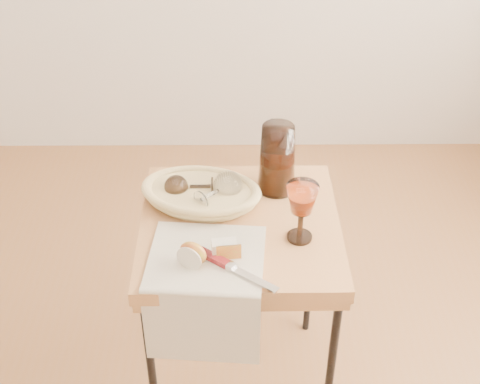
{
  "coord_description": "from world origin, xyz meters",
  "views": [
    {
      "loc": [
        0.35,
        -1.19,
        1.88
      ],
      "look_at": [
        0.36,
        0.23,
        0.84
      ],
      "focal_mm": 49.46,
      "sensor_mm": 36.0,
      "label": 1
    }
  ],
  "objects_px": {
    "bread_basket": "(201,195)",
    "pitcher": "(277,158)",
    "side_table": "(240,311)",
    "table_knife": "(234,268)",
    "goblet_lying_b": "(217,191)",
    "tea_towel": "(206,257)",
    "wine_goblet": "(301,212)",
    "goblet_lying_a": "(192,187)",
    "apple_half": "(193,253)"
  },
  "relations": [
    {
      "from": "bread_basket",
      "to": "pitcher",
      "type": "xyz_separation_m",
      "value": [
        0.22,
        0.07,
        0.08
      ]
    },
    {
      "from": "apple_half",
      "to": "table_knife",
      "type": "xyz_separation_m",
      "value": [
        0.1,
        -0.03,
        -0.03
      ]
    },
    {
      "from": "goblet_lying_a",
      "to": "wine_goblet",
      "type": "distance_m",
      "value": 0.35
    },
    {
      "from": "bread_basket",
      "to": "pitcher",
      "type": "bearing_deg",
      "value": 28.69
    },
    {
      "from": "bread_basket",
      "to": "pitcher",
      "type": "distance_m",
      "value": 0.25
    },
    {
      "from": "goblet_lying_a",
      "to": "table_knife",
      "type": "xyz_separation_m",
      "value": [
        0.12,
        -0.31,
        -0.03
      ]
    },
    {
      "from": "table_knife",
      "to": "goblet_lying_a",
      "type": "bearing_deg",
      "value": 148.26
    },
    {
      "from": "bread_basket",
      "to": "wine_goblet",
      "type": "distance_m",
      "value": 0.32
    },
    {
      "from": "tea_towel",
      "to": "goblet_lying_a",
      "type": "bearing_deg",
      "value": 105.75
    },
    {
      "from": "side_table",
      "to": "bread_basket",
      "type": "distance_m",
      "value": 0.41
    },
    {
      "from": "goblet_lying_b",
      "to": "pitcher",
      "type": "distance_m",
      "value": 0.2
    },
    {
      "from": "pitcher",
      "to": "table_knife",
      "type": "height_order",
      "value": "pitcher"
    },
    {
      "from": "goblet_lying_b",
      "to": "wine_goblet",
      "type": "xyz_separation_m",
      "value": [
        0.23,
        -0.14,
        0.03
      ]
    },
    {
      "from": "goblet_lying_b",
      "to": "pitcher",
      "type": "height_order",
      "value": "pitcher"
    },
    {
      "from": "wine_goblet",
      "to": "table_knife",
      "type": "height_order",
      "value": "wine_goblet"
    },
    {
      "from": "apple_half",
      "to": "table_knife",
      "type": "distance_m",
      "value": 0.11
    },
    {
      "from": "side_table",
      "to": "bread_basket",
      "type": "bearing_deg",
      "value": 140.44
    },
    {
      "from": "tea_towel",
      "to": "table_knife",
      "type": "distance_m",
      "value": 0.09
    },
    {
      "from": "side_table",
      "to": "goblet_lying_a",
      "type": "distance_m",
      "value": 0.44
    },
    {
      "from": "tea_towel",
      "to": "bread_basket",
      "type": "bearing_deg",
      "value": 100.04
    },
    {
      "from": "pitcher",
      "to": "wine_goblet",
      "type": "relative_size",
      "value": 1.44
    },
    {
      "from": "goblet_lying_a",
      "to": "wine_goblet",
      "type": "bearing_deg",
      "value": 149.23
    },
    {
      "from": "bread_basket",
      "to": "table_knife",
      "type": "xyz_separation_m",
      "value": [
        0.09,
        -0.3,
        -0.01
      ]
    },
    {
      "from": "goblet_lying_a",
      "to": "apple_half",
      "type": "xyz_separation_m",
      "value": [
        0.02,
        -0.28,
        -0.01
      ]
    },
    {
      "from": "goblet_lying_b",
      "to": "apple_half",
      "type": "bearing_deg",
      "value": -146.41
    },
    {
      "from": "tea_towel",
      "to": "table_knife",
      "type": "bearing_deg",
      "value": -31.65
    },
    {
      "from": "bread_basket",
      "to": "side_table",
      "type": "bearing_deg",
      "value": -28.23
    },
    {
      "from": "goblet_lying_b",
      "to": "pitcher",
      "type": "relative_size",
      "value": 0.54
    },
    {
      "from": "bread_basket",
      "to": "wine_goblet",
      "type": "bearing_deg",
      "value": -19.34
    },
    {
      "from": "goblet_lying_b",
      "to": "tea_towel",
      "type": "bearing_deg",
      "value": -139.82
    },
    {
      "from": "tea_towel",
      "to": "goblet_lying_a",
      "type": "xyz_separation_m",
      "value": [
        -0.05,
        0.26,
        0.04
      ]
    },
    {
      "from": "wine_goblet",
      "to": "apple_half",
      "type": "bearing_deg",
      "value": -159.47
    },
    {
      "from": "bread_basket",
      "to": "goblet_lying_b",
      "type": "bearing_deg",
      "value": -10.47
    },
    {
      "from": "side_table",
      "to": "wine_goblet",
      "type": "bearing_deg",
      "value": -23.37
    },
    {
      "from": "bread_basket",
      "to": "tea_towel",
      "type": "bearing_deg",
      "value": -73.39
    },
    {
      "from": "side_table",
      "to": "bread_basket",
      "type": "height_order",
      "value": "bread_basket"
    },
    {
      "from": "goblet_lying_a",
      "to": "bread_basket",
      "type": "bearing_deg",
      "value": 152.97
    },
    {
      "from": "goblet_lying_b",
      "to": "wine_goblet",
      "type": "height_order",
      "value": "wine_goblet"
    },
    {
      "from": "goblet_lying_b",
      "to": "wine_goblet",
      "type": "bearing_deg",
      "value": -76.19
    },
    {
      "from": "side_table",
      "to": "tea_towel",
      "type": "distance_m",
      "value": 0.4
    },
    {
      "from": "tea_towel",
      "to": "goblet_lying_a",
      "type": "height_order",
      "value": "goblet_lying_a"
    },
    {
      "from": "tea_towel",
      "to": "goblet_lying_a",
      "type": "distance_m",
      "value": 0.26
    },
    {
      "from": "bread_basket",
      "to": "wine_goblet",
      "type": "xyz_separation_m",
      "value": [
        0.27,
        -0.16,
        0.06
      ]
    },
    {
      "from": "side_table",
      "to": "table_knife",
      "type": "relative_size",
      "value": 2.97
    },
    {
      "from": "tea_towel",
      "to": "wine_goblet",
      "type": "xyz_separation_m",
      "value": [
        0.25,
        0.08,
        0.09
      ]
    },
    {
      "from": "side_table",
      "to": "apple_half",
      "type": "relative_size",
      "value": 9.51
    },
    {
      "from": "side_table",
      "to": "tea_towel",
      "type": "relative_size",
      "value": 2.37
    },
    {
      "from": "side_table",
      "to": "pitcher",
      "type": "distance_m",
      "value": 0.5
    },
    {
      "from": "side_table",
      "to": "apple_half",
      "type": "xyz_separation_m",
      "value": [
        -0.12,
        -0.18,
        0.4
      ]
    },
    {
      "from": "goblet_lying_a",
      "to": "side_table",
      "type": "bearing_deg",
      "value": 142.23
    }
  ]
}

